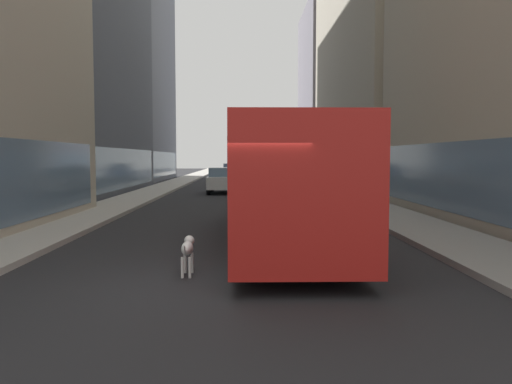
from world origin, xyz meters
name	(u,v)px	position (x,y,z in m)	size (l,w,h in m)	color
ground_plane	(242,184)	(0.00, 35.00, 0.00)	(120.00, 120.00, 0.00)	#232326
sidewalk_left	(176,183)	(-5.70, 35.00, 0.07)	(2.40, 110.00, 0.15)	#ADA89E
sidewalk_right	(308,183)	(5.70, 35.00, 0.07)	(2.40, 110.00, 0.15)	gray
building_left_far	(121,35)	(-11.90, 42.22, 14.24)	(8.11, 18.56, 28.49)	slate
building_right_mid	(395,43)	(11.90, 31.04, 11.10)	(9.14, 23.54, 22.22)	#B2A893
building_right_far	(345,93)	(11.90, 50.83, 9.73)	(9.54, 14.75, 19.47)	slate
transit_bus	(282,176)	(1.20, 4.60, 1.78)	(2.78, 11.53, 3.05)	red
car_blue_hatchback	(232,171)	(-1.20, 45.42, 0.82)	(1.78, 4.58, 1.62)	#4C6BB7
car_grey_wagon	(273,173)	(2.80, 38.47, 0.82)	(1.83, 4.65, 1.62)	slate
car_white_van	(223,180)	(-1.20, 23.46, 0.82)	(1.79, 4.42, 1.62)	silver
dalmatian_dog	(188,249)	(-0.91, 0.70, 0.51)	(0.22, 0.96, 0.72)	white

